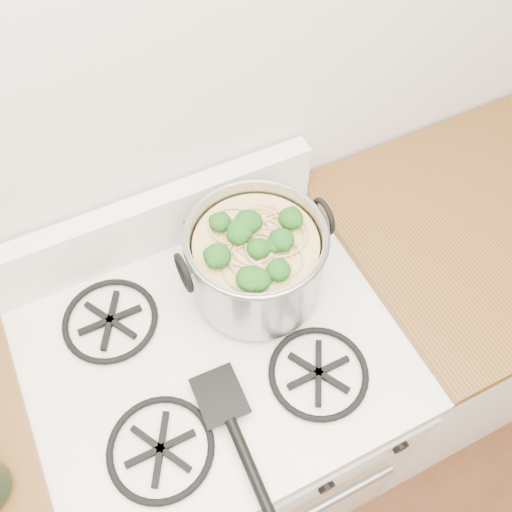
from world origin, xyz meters
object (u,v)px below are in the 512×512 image
object	(u,v)px
gas_range	(223,420)
stock_pot	(256,261)
spatula	(219,394)
glass_bowl	(244,229)

from	to	relation	value
gas_range	stock_pot	bearing A→B (deg)	31.84
stock_pot	spatula	size ratio (longest dim) A/B	1.03
gas_range	glass_bowl	bearing A→B (deg)	51.50
glass_bowl	stock_pot	bearing A→B (deg)	-104.89
gas_range	stock_pot	xyz separation A→B (m)	(0.15, 0.09, 0.58)
gas_range	spatula	size ratio (longest dim) A/B	2.98
stock_pot	spatula	world-z (taller)	stock_pot
spatula	glass_bowl	bearing A→B (deg)	59.93
gas_range	stock_pot	distance (m)	0.61
stock_pot	glass_bowl	world-z (taller)	stock_pot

